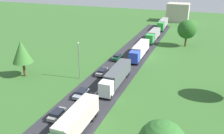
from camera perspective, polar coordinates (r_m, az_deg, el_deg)
The scene contains 15 objects.
road at distance 48.32m, azimuth -4.32°, elevation -6.66°, with size 10.00×140.00×0.06m, color #2B2B30.
lane_marking_centre at distance 45.97m, azimuth -5.90°, elevation -8.26°, with size 0.16×121.88×0.01m.
truck_lead at distance 36.97m, azimuth -8.87°, elevation -12.76°, with size 2.61×13.12×3.71m.
truck_second at distance 51.53m, azimuth 1.03°, elevation -2.06°, with size 2.74×14.05×3.67m.
truck_third at distance 68.79m, azimuth 6.52°, elevation 3.97°, with size 2.66×13.75×3.63m.
truck_fourth at distance 86.22m, azimuth 9.63°, elevation 7.41°, with size 2.72×12.32×3.49m.
truck_fifth at distance 105.38m, azimuth 11.81°, elevation 9.91°, with size 2.56×12.99×3.71m.
car_second at distance 41.99m, azimuth -12.61°, elevation -10.69°, with size 1.88×3.95×1.42m.
car_third at distance 47.78m, azimuth -7.19°, elevation -6.09°, with size 1.98×4.20×1.38m.
car_fourth at distance 57.28m, azimuth -2.30°, elevation -1.05°, with size 1.83×4.53×1.38m.
car_fifth at distance 66.67m, azimuth 1.20°, elevation 2.33°, with size 1.93×4.09×1.45m.
lamppost_second at distance 54.23m, azimuth -7.78°, elevation 1.93°, with size 0.36×0.36×8.57m.
tree_maple at distance 58.34m, azimuth -20.40°, elevation 3.33°, with size 4.59×4.59×8.46m.
tree_elm at distance 81.49m, azimuth 17.17°, elevation 8.42°, with size 5.96×5.96×8.54m.
distant_building at distance 123.18m, azimuth 15.19°, elevation 12.25°, with size 10.04×8.43×8.50m, color #B2A899.
Camera 1 is at (18.42, -13.85, 22.94)m, focal length 39.01 mm.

